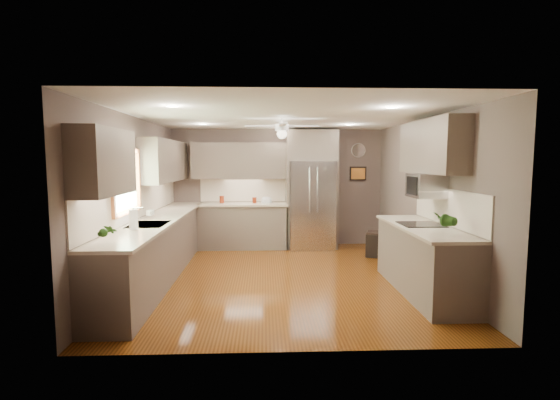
{
  "coord_description": "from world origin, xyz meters",
  "views": [
    {
      "loc": [
        -0.29,
        -6.24,
        1.85
      ],
      "look_at": [
        -0.02,
        0.6,
        1.17
      ],
      "focal_mm": 26.0,
      "sensor_mm": 36.0,
      "label": 1
    }
  ],
  "objects": [
    {
      "name": "ceiling_fan",
      "position": [
        -0.0,
        0.3,
        2.33
      ],
      "size": [
        1.18,
        1.18,
        0.32
      ],
      "color": "white",
      "rests_on": "ceiling"
    },
    {
      "name": "right_run",
      "position": [
        1.93,
        -0.8,
        0.48
      ],
      "size": [
        0.7,
        2.2,
        1.45
      ],
      "color": "brown",
      "rests_on": "ground"
    },
    {
      "name": "wall_clock",
      "position": [
        1.75,
        2.48,
        2.05
      ],
      "size": [
        0.3,
        0.03,
        0.3
      ],
      "color": "white",
      "rests_on": "wall_back"
    },
    {
      "name": "microwave",
      "position": [
        2.03,
        -0.55,
        1.48
      ],
      "size": [
        0.43,
        0.55,
        0.34
      ],
      "color": "silver",
      "rests_on": "wall_right"
    },
    {
      "name": "window",
      "position": [
        -2.22,
        -0.5,
        1.55
      ],
      "size": [
        0.05,
        1.12,
        0.92
      ],
      "color": "#BFF2B2",
      "rests_on": "wall_left"
    },
    {
      "name": "wall_right",
      "position": [
        2.25,
        0.0,
        1.25
      ],
      "size": [
        0.0,
        5.0,
        5.0
      ],
      "primitive_type": "plane",
      "rotation": [
        1.57,
        0.0,
        -1.57
      ],
      "color": "brown",
      "rests_on": "ground"
    },
    {
      "name": "paper_towel",
      "position": [
        -1.98,
        -0.99,
        1.08
      ],
      "size": [
        0.11,
        0.11,
        0.28
      ],
      "color": "white",
      "rests_on": "left_run"
    },
    {
      "name": "wall_back",
      "position": [
        0.0,
        2.5,
        1.25
      ],
      "size": [
        4.5,
        0.0,
        4.5
      ],
      "primitive_type": "plane",
      "rotation": [
        1.57,
        0.0,
        0.0
      ],
      "color": "brown",
      "rests_on": "ground"
    },
    {
      "name": "soap_bottle",
      "position": [
        -2.06,
        0.11,
        1.03
      ],
      "size": [
        0.1,
        0.1,
        0.17
      ],
      "primitive_type": "imported",
      "rotation": [
        0.0,
        0.0,
        -0.24
      ],
      "color": "white",
      "rests_on": "left_run"
    },
    {
      "name": "left_run",
      "position": [
        -1.95,
        0.15,
        0.48
      ],
      "size": [
        0.65,
        4.7,
        1.45
      ],
      "color": "brown",
      "rests_on": "ground"
    },
    {
      "name": "floor",
      "position": [
        0.0,
        0.0,
        0.0
      ],
      "size": [
        5.0,
        5.0,
        0.0
      ],
      "primitive_type": "plane",
      "color": "#462309",
      "rests_on": "ground"
    },
    {
      "name": "wall_front",
      "position": [
        0.0,
        -2.5,
        1.25
      ],
      "size": [
        4.5,
        0.0,
        4.5
      ],
      "primitive_type": "plane",
      "rotation": [
        -1.57,
        0.0,
        0.0
      ],
      "color": "brown",
      "rests_on": "ground"
    },
    {
      "name": "potted_plant_left",
      "position": [
        -1.97,
        -1.91,
        1.09
      ],
      "size": [
        0.17,
        0.12,
        0.3
      ],
      "primitive_type": "imported",
      "rotation": [
        0.0,
        0.0,
        -0.1
      ],
      "color": "#255016",
      "rests_on": "left_run"
    },
    {
      "name": "uppers",
      "position": [
        -0.74,
        0.71,
        1.87
      ],
      "size": [
        4.5,
        4.7,
        0.95
      ],
      "color": "brown",
      "rests_on": "wall_left"
    },
    {
      "name": "ceiling",
      "position": [
        0.0,
        0.0,
        2.5
      ],
      "size": [
        5.0,
        5.0,
        0.0
      ],
      "primitive_type": "plane",
      "rotation": [
        3.14,
        0.0,
        0.0
      ],
      "color": "white",
      "rests_on": "ground"
    },
    {
      "name": "sink",
      "position": [
        -1.93,
        -0.5,
        0.91
      ],
      "size": [
        0.5,
        0.7,
        0.32
      ],
      "color": "silver",
      "rests_on": "left_run"
    },
    {
      "name": "framed_print",
      "position": [
        1.75,
        2.48,
        1.55
      ],
      "size": [
        0.36,
        0.03,
        0.3
      ],
      "color": "black",
      "rests_on": "wall_back"
    },
    {
      "name": "refrigerator",
      "position": [
        0.7,
        2.16,
        1.19
      ],
      "size": [
        1.06,
        0.75,
        2.45
      ],
      "color": "silver",
      "rests_on": "ground"
    },
    {
      "name": "stool",
      "position": [
        1.87,
        1.31,
        0.24
      ],
      "size": [
        0.5,
        0.5,
        0.47
      ],
      "color": "black",
      "rests_on": "ground"
    },
    {
      "name": "canister_d",
      "position": [
        -0.49,
        2.22,
        1.0
      ],
      "size": [
        0.11,
        0.11,
        0.13
      ],
      "primitive_type": "cylinder",
      "rotation": [
        0.0,
        0.0,
        -0.26
      ],
      "color": "maroon",
      "rests_on": "back_run"
    },
    {
      "name": "recessed_lights",
      "position": [
        -0.04,
        0.4,
        2.49
      ],
      "size": [
        2.84,
        3.14,
        0.01
      ],
      "color": "white",
      "rests_on": "ceiling"
    },
    {
      "name": "back_run",
      "position": [
        -0.72,
        2.2,
        0.48
      ],
      "size": [
        1.85,
        0.65,
        1.45
      ],
      "color": "brown",
      "rests_on": "ground"
    },
    {
      "name": "potted_plant_right",
      "position": [
        1.92,
        -1.41,
        1.12
      ],
      "size": [
        0.24,
        0.22,
        0.36
      ],
      "primitive_type": "imported",
      "rotation": [
        0.0,
        0.0,
        0.43
      ],
      "color": "#255016",
      "rests_on": "right_run"
    },
    {
      "name": "canister_a",
      "position": [
        -1.17,
        2.23,
        1.02
      ],
      "size": [
        0.12,
        0.12,
        0.15
      ],
      "primitive_type": "cylinder",
      "rotation": [
        0.0,
        0.0,
        0.26
      ],
      "color": "maroon",
      "rests_on": "back_run"
    },
    {
      "name": "bowl",
      "position": [
        -0.24,
        2.17,
        0.97
      ],
      "size": [
        0.24,
        0.24,
        0.05
      ],
      "primitive_type": "imported",
      "rotation": [
        0.0,
        0.0,
        0.08
      ],
      "color": "beige",
      "rests_on": "back_run"
    },
    {
      "name": "wall_left",
      "position": [
        -2.25,
        0.0,
        1.25
      ],
      "size": [
        0.0,
        5.0,
        5.0
      ],
      "primitive_type": "plane",
      "rotation": [
        1.57,
        0.0,
        1.57
      ],
      "color": "brown",
      "rests_on": "ground"
    }
  ]
}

